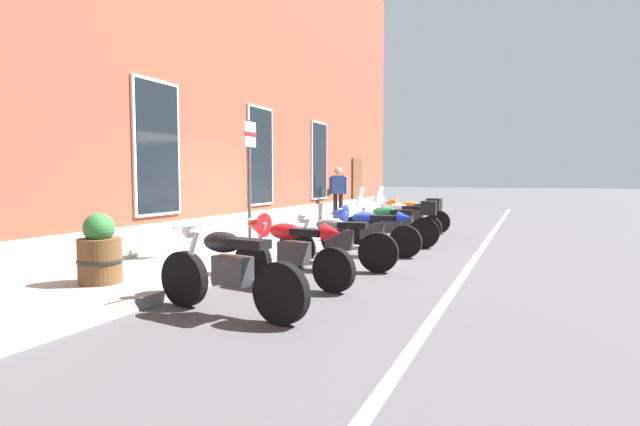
{
  "coord_description": "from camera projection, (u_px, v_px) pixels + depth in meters",
  "views": [
    {
      "loc": [
        -9.25,
        -4.15,
        1.55
      ],
      "look_at": [
        0.73,
        0.1,
        0.77
      ],
      "focal_mm": 27.8,
      "sensor_mm": 36.0,
      "label": 1
    }
  ],
  "objects": [
    {
      "name": "ground_plane",
      "position": [
        311.0,
        253.0,
        10.22
      ],
      "size": [
        140.0,
        140.0,
        0.0
      ],
      "primitive_type": "plane",
      "color": "#424244"
    },
    {
      "name": "sidewalk",
      "position": [
        262.0,
        246.0,
        10.66
      ],
      "size": [
        32.79,
        2.3,
        0.15
      ],
      "primitive_type": "cube",
      "color": "gray",
      "rests_on": "ground_plane"
    },
    {
      "name": "lane_stripe",
      "position": [
        472.0,
        263.0,
        8.97
      ],
      "size": [
        32.79,
        0.12,
        0.01
      ],
      "primitive_type": "cube",
      "color": "silver",
      "rests_on": "ground_plane"
    },
    {
      "name": "brick_pub_facade",
      "position": [
        118.0,
        43.0,
        11.85
      ],
      "size": [
        26.79,
        5.6,
        9.55
      ],
      "color": "brown",
      "rests_on": "ground_plane"
    },
    {
      "name": "motorcycle_black_naked",
      "position": [
        228.0,
        271.0,
        5.57
      ],
      "size": [
        0.62,
        2.1,
        1.01
      ],
      "color": "black",
      "rests_on": "ground_plane"
    },
    {
      "name": "motorcycle_red_sport",
      "position": [
        287.0,
        247.0,
        7.04
      ],
      "size": [
        0.64,
        2.01,
        1.04
      ],
      "color": "black",
      "rests_on": "ground_plane"
    },
    {
      "name": "motorcycle_grey_naked",
      "position": [
        335.0,
        242.0,
        8.29
      ],
      "size": [
        0.62,
        2.09,
        0.95
      ],
      "color": "black",
      "rests_on": "ground_plane"
    },
    {
      "name": "motorcycle_blue_sport",
      "position": [
        366.0,
        228.0,
        9.84
      ],
      "size": [
        0.62,
        2.09,
        1.0
      ],
      "color": "black",
      "rests_on": "ground_plane"
    },
    {
      "name": "motorcycle_green_touring",
      "position": [
        394.0,
        223.0,
        10.98
      ],
      "size": [
        0.65,
        2.22,
        1.33
      ],
      "color": "black",
      "rests_on": "ground_plane"
    },
    {
      "name": "motorcycle_silver_touring",
      "position": [
        406.0,
        217.0,
        12.44
      ],
      "size": [
        0.62,
        2.05,
        1.33
      ],
      "color": "black",
      "rests_on": "ground_plane"
    },
    {
      "name": "motorcycle_orange_sport",
      "position": [
        411.0,
        213.0,
        13.98
      ],
      "size": [
        0.62,
        2.04,
        1.0
      ],
      "color": "black",
      "rests_on": "ground_plane"
    },
    {
      "name": "pedestrian_blue_top",
      "position": [
        338.0,
        190.0,
        16.34
      ],
      "size": [
        0.33,
        0.64,
        1.74
      ],
      "color": "black",
      "rests_on": "sidewalk"
    },
    {
      "name": "parking_sign",
      "position": [
        250.0,
        169.0,
        8.81
      ],
      "size": [
        0.36,
        0.07,
        2.42
      ],
      "color": "#4C4C51",
      "rests_on": "sidewalk"
    },
    {
      "name": "barrel_planter",
      "position": [
        100.0,
        253.0,
        6.57
      ],
      "size": [
        0.58,
        0.58,
        0.94
      ],
      "color": "brown",
      "rests_on": "sidewalk"
    }
  ]
}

